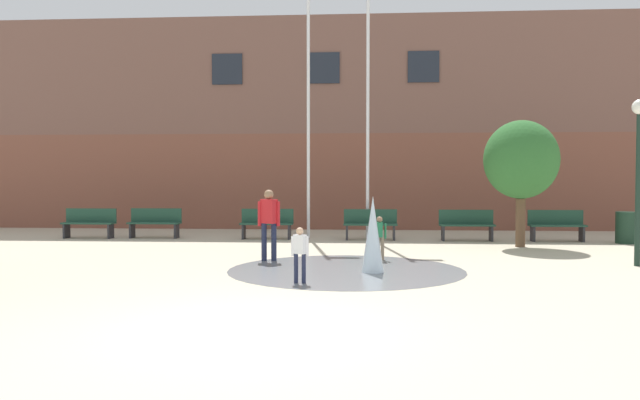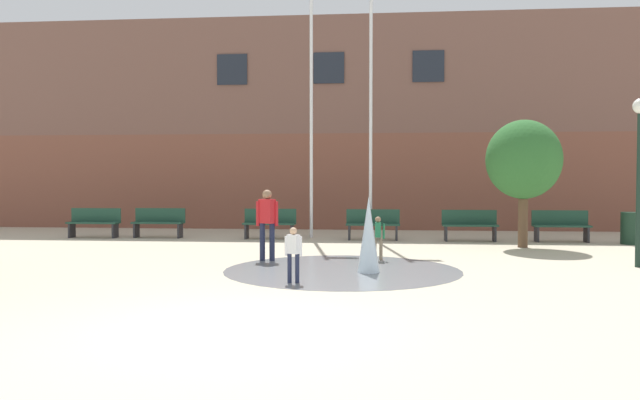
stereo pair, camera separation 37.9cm
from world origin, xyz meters
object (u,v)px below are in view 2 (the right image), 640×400
Objects in this scene: park_bench_far_right at (561,225)px; child_in_fountain at (378,235)px; child_running at (293,250)px; flagpole_right at (372,80)px; flagpole_left at (312,87)px; park_bench_under_right_flagpole at (470,225)px; park_bench_under_left_flagpole at (270,223)px; lamp_post_right_lane at (640,156)px; teen_by_trashcan at (267,219)px; park_bench_center at (373,224)px; street_tree_near_building at (524,160)px; park_bench_far_left at (94,222)px; trash_can at (631,228)px; park_bench_left_of_flagpoles at (159,222)px.

child_in_fountain is (-5.28, -4.57, 0.10)m from park_bench_far_right.
flagpole_right is (1.26, 8.44, 4.28)m from child_running.
park_bench_far_right is 0.18× the size of flagpole_left.
park_bench_under_right_flagpole is at bearing -89.59° from child_running.
park_bench_under_left_flagpole is 10.32m from lamp_post_right_lane.
teen_by_trashcan reaches higher than child_running.
park_bench_center is 5.47m from teen_by_trashcan.
teen_by_trashcan is at bearing -152.62° from street_tree_near_building.
teen_by_trashcan is at bearing -112.19° from flagpole_right.
street_tree_near_building is at bearing 113.46° from lamp_post_right_lane.
street_tree_near_building is at bearing -7.12° from park_bench_far_left.
lamp_post_right_lane is 3.87m from street_tree_near_building.
flagpole_right is (1.84, 0.00, 0.19)m from flagpole_left.
park_bench_far_right is 6.99m from child_in_fountain.
street_tree_near_building is at bearing -102.18° from child_running.
teen_by_trashcan reaches higher than park_bench_under_right_flagpole.
lamp_post_right_lane is (5.60, -5.81, -2.54)m from flagpole_right.
child_in_fountain is (8.80, -4.55, 0.10)m from park_bench_far_left.
trash_can is (7.26, -1.15, -4.41)m from flagpole_right.
child_running is 0.11× the size of flagpole_right.
lamp_post_right_lane reaches higher than park_bench_center.
street_tree_near_building is (10.64, -1.77, 1.85)m from park_bench_left_of_flagpoles.
park_bench_under_left_flagpole reaches higher than trash_can.
flagpole_right is at bearing 173.22° from park_bench_far_right.
park_bench_left_of_flagpoles is 1.00× the size of park_bench_center.
park_bench_under_left_flagpole is 5.07m from teen_by_trashcan.
street_tree_near_building is at bearing 55.69° from teen_by_trashcan.
park_bench_under_left_flagpole is at bearing 148.77° from lamp_post_right_lane.
park_bench_under_left_flagpole is 3.14m from park_bench_center.
child_running is 3.54m from child_in_fountain.
park_bench_under_right_flagpole is 1.62× the size of child_running.
park_bench_far_left is at bearing 172.88° from street_tree_near_building.
park_bench_under_left_flagpole and park_bench_center have the same top height.
park_bench_center is 4.64m from child_in_fountain.
child_running is 7.55m from lamp_post_right_lane.
flagpole_right is 5.29m from street_tree_near_building.
park_bench_center is at bearing -0.78° from park_bench_under_left_flagpole.
street_tree_near_building is at bearing -53.64° from park_bench_under_right_flagpole.
street_tree_near_building reaches higher than park_bench_far_right.
park_bench_center is 0.46× the size of lamp_post_right_lane.
park_bench_far_left is 15.85m from trash_can.
child_in_fountain is at bearing -68.59° from flagpole_left.
child_running is at bearing -42.85° from teen_by_trashcan.
teen_by_trashcan is at bearing -115.07° from park_bench_center.
child_in_fountain is at bearing -87.66° from flagpole_right.
park_bench_under_left_flagpole and park_bench_under_right_flagpole have the same top height.
park_bench_far_left and park_bench_under_right_flagpole have the same top height.
child_running reaches higher than park_bench_under_left_flagpole.
child_in_fountain is 0.28× the size of lamp_post_right_lane.
park_bench_left_of_flagpoles is 1.01× the size of teen_by_trashcan.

